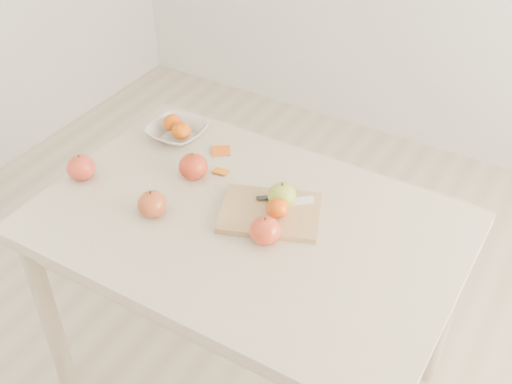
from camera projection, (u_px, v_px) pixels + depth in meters
The scene contains 15 objects.
ground at pixel (249, 379), 2.29m from camera, with size 3.50×3.50×0.00m, color #C6B293.
table at pixel (247, 246), 1.88m from camera, with size 1.20×0.80×0.75m.
cutting_board at pixel (270, 212), 1.83m from camera, with size 0.28×0.21×0.02m, color tan.
board_tangerine at pixel (278, 208), 1.79m from camera, with size 0.06×0.06×0.05m, color #CA5707.
fruit_bowl at pixel (177, 132), 2.14m from camera, with size 0.19×0.19×0.05m, color silver.
bowl_tangerine_near at pixel (172, 123), 2.14m from camera, with size 0.06×0.06×0.06m, color #CE3807.
bowl_tangerine_far at pixel (181, 131), 2.10m from camera, with size 0.06×0.06×0.06m, color #C84B07.
orange_peel_a at pixel (221, 152), 2.08m from camera, with size 0.06×0.04×0.00m, color #C74D0E.
orange_peel_b at pixel (221, 172), 2.00m from camera, with size 0.04×0.04×0.00m, color orange.
paring_knife at pixel (296, 200), 1.85m from camera, with size 0.16×0.09×0.01m.
apple_green at pixel (282, 196), 1.85m from camera, with size 0.08×0.08×0.08m, color olive.
apple_red_d at pixel (81, 168), 1.95m from camera, with size 0.09×0.09×0.08m, color #A00D17.
apple_red_b at pixel (193, 166), 1.96m from camera, with size 0.09×0.09×0.08m, color maroon.
apple_red_c at pixel (152, 204), 1.82m from camera, with size 0.08×0.08×0.08m, color maroon.
apple_red_e at pixel (265, 231), 1.73m from camera, with size 0.09×0.09×0.08m, color #A41F19.
Camera 1 is at (0.72, -1.17, 1.95)m, focal length 45.00 mm.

